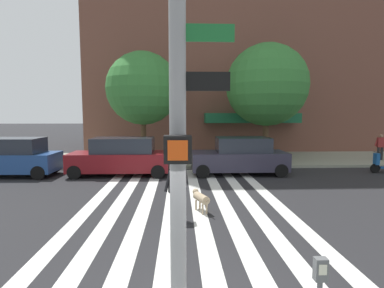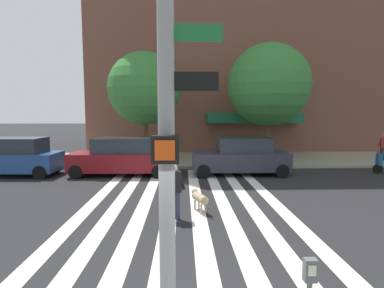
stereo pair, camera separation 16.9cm
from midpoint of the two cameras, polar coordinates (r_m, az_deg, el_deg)
ground_plane at (r=10.70m, az=0.20°, el=-11.04°), size 160.00×160.00×0.00m
sidewalk_far at (r=19.84m, az=-0.69°, el=-2.93°), size 80.00×6.00×0.15m
crosswalk_stripes at (r=10.69m, az=-1.08°, el=-11.03°), size 6.75×12.14×0.01m
traffic_light_pole at (r=3.22m, az=-3.35°, el=13.08°), size 0.74×0.46×5.80m
parked_car_near_curb at (r=17.35m, az=-30.36°, el=-2.17°), size 4.50×2.00×1.89m
parked_car_behind_first at (r=15.52m, az=-12.78°, el=-2.36°), size 4.89×1.95×1.89m
parked_car_third_in_line at (r=15.52m, az=9.52°, el=-2.34°), size 4.77×1.96×1.89m
street_tree_nearest at (r=18.84m, az=-8.71°, el=10.29°), size 4.41×4.41×6.65m
street_tree_middle at (r=19.61m, az=14.51°, el=10.73°), size 5.09×5.09×7.24m
pedestrian_dog_walker at (r=8.85m, az=-2.86°, el=-8.45°), size 0.69×0.36×1.64m
dog_on_leash at (r=9.70m, az=1.90°, el=-10.10°), size 0.54×1.07×0.65m
pedestrian_bystander at (r=22.36m, az=32.64°, el=-0.27°), size 0.71×0.30×1.64m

